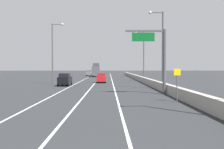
% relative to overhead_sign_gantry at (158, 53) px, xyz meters
% --- Properties ---
extents(ground_plane, '(320.00, 320.00, 0.00)m').
position_rel_overhead_sign_gantry_xyz_m(ground_plane, '(-6.37, 40.70, -4.73)').
color(ground_plane, '#26282B').
extents(lane_stripe_left, '(0.16, 130.00, 0.00)m').
position_rel_overhead_sign_gantry_xyz_m(lane_stripe_left, '(-11.87, 31.70, -4.73)').
color(lane_stripe_left, silver).
rests_on(lane_stripe_left, ground_plane).
extents(lane_stripe_center, '(0.16, 130.00, 0.00)m').
position_rel_overhead_sign_gantry_xyz_m(lane_stripe_center, '(-8.37, 31.70, -4.73)').
color(lane_stripe_center, silver).
rests_on(lane_stripe_center, ground_plane).
extents(lane_stripe_right, '(0.16, 130.00, 0.00)m').
position_rel_overhead_sign_gantry_xyz_m(lane_stripe_right, '(-4.87, 31.70, -4.73)').
color(lane_stripe_right, silver).
rests_on(lane_stripe_right, ground_plane).
extents(jersey_barrier_right, '(0.60, 120.00, 1.10)m').
position_rel_overhead_sign_gantry_xyz_m(jersey_barrier_right, '(1.34, 16.70, -4.18)').
color(jersey_barrier_right, '#9E998E').
rests_on(jersey_barrier_right, ground_plane).
extents(overhead_sign_gantry, '(4.68, 0.36, 7.50)m').
position_rel_overhead_sign_gantry_xyz_m(overhead_sign_gantry, '(0.00, 0.00, 0.00)').
color(overhead_sign_gantry, '#47474C').
rests_on(overhead_sign_gantry, ground_plane).
extents(speed_advisory_sign, '(0.60, 0.11, 3.00)m').
position_rel_overhead_sign_gantry_xyz_m(speed_advisory_sign, '(0.44, -6.56, -2.96)').
color(speed_advisory_sign, '#4C4C51').
rests_on(speed_advisory_sign, ground_plane).
extents(lamp_post_right_second, '(2.14, 0.44, 11.04)m').
position_rel_overhead_sign_gantry_xyz_m(lamp_post_right_second, '(1.72, 6.61, 1.56)').
color(lamp_post_right_second, '#4C4C51').
rests_on(lamp_post_right_second, ground_plane).
extents(lamp_post_right_third, '(2.14, 0.44, 11.04)m').
position_rel_overhead_sign_gantry_xyz_m(lamp_post_right_third, '(1.96, 27.49, 1.56)').
color(lamp_post_right_third, '#4C4C51').
rests_on(lamp_post_right_third, ground_plane).
extents(lamp_post_left_mid, '(2.14, 0.44, 11.04)m').
position_rel_overhead_sign_gantry_xyz_m(lamp_post_left_mid, '(-15.58, 16.79, 1.56)').
color(lamp_post_left_mid, '#4C4C51').
rests_on(lamp_post_left_mid, ground_plane).
extents(car_gray_0, '(1.87, 4.29, 2.03)m').
position_rel_overhead_sign_gantry_xyz_m(car_gray_0, '(-12.73, 63.18, -3.72)').
color(car_gray_0, slate).
rests_on(car_gray_0, ground_plane).
extents(car_red_1, '(1.90, 4.79, 1.95)m').
position_rel_overhead_sign_gantry_xyz_m(car_red_1, '(-7.15, 22.10, -3.75)').
color(car_red_1, red).
rests_on(car_red_1, ground_plane).
extents(car_black_2, '(1.90, 4.67, 2.11)m').
position_rel_overhead_sign_gantry_xyz_m(car_black_2, '(-13.09, 13.75, -3.67)').
color(car_black_2, black).
rests_on(car_black_2, ground_plane).
extents(box_truck, '(2.65, 8.52, 4.45)m').
position_rel_overhead_sign_gantry_xyz_m(box_truck, '(-9.82, 54.32, -2.68)').
color(box_truck, '#4C4C51').
rests_on(box_truck, ground_plane).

